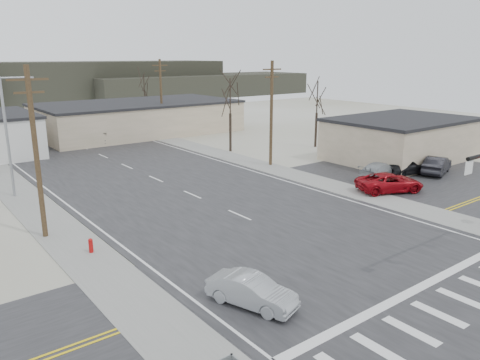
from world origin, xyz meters
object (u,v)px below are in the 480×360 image
at_px(car_parked_dark_b, 437,165).
at_px(fire_hydrant, 91,246).
at_px(car_far_a, 97,136).
at_px(car_parked_silver, 380,170).
at_px(car_parked_dark_a, 405,167).
at_px(car_far_b, 37,125).
at_px(car_parked_red, 390,183).
at_px(sedan_crossing, 252,291).

bearing_deg(car_parked_dark_b, fire_hydrant, 68.16).
height_order(fire_hydrant, car_far_a, car_far_a).
bearing_deg(car_far_a, car_parked_dark_b, 137.16).
height_order(fire_hydrant, car_parked_silver, car_parked_silver).
bearing_deg(car_parked_dark_a, car_far_b, 32.94).
bearing_deg(car_far_b, car_parked_dark_a, -82.46).
relative_size(fire_hydrant, car_parked_dark_a, 0.20).
xyz_separation_m(car_far_b, car_parked_red, (13.39, -50.13, 0.00)).
xyz_separation_m(fire_hydrant, car_parked_dark_b, (31.46, -1.79, 0.38)).
xyz_separation_m(sedan_crossing, car_far_b, (6.19, 57.07, 0.05)).
bearing_deg(car_parked_dark_a, car_parked_silver, 87.25).
distance_m(sedan_crossing, car_far_b, 57.41).
xyz_separation_m(sedan_crossing, car_parked_dark_b, (27.98, 7.88, 0.12)).
bearing_deg(fire_hydrant, car_parked_dark_b, -3.25).
relative_size(fire_hydrant, car_parked_silver, 0.18).
height_order(car_far_b, car_parked_silver, car_far_b).
height_order(sedan_crossing, car_far_a, car_far_a).
bearing_deg(car_far_a, sedan_crossing, 95.51).
xyz_separation_m(fire_hydrant, car_parked_dark_a, (28.66, -0.41, 0.34)).
bearing_deg(car_parked_silver, fire_hydrant, 80.56).
height_order(car_parked_red, car_parked_silver, car_parked_red).
height_order(car_far_a, car_parked_silver, car_far_a).
bearing_deg(car_parked_red, car_parked_silver, -19.13).
distance_m(sedan_crossing, car_parked_red, 20.78).
bearing_deg(fire_hydrant, car_parked_silver, 0.64).
distance_m(fire_hydrant, car_parked_dark_b, 31.51).
bearing_deg(sedan_crossing, car_far_a, 57.93).
distance_m(car_far_b, car_parked_red, 51.89).
bearing_deg(car_far_b, car_parked_silver, -85.16).
relative_size(car_far_b, car_parked_silver, 0.86).
relative_size(car_far_b, car_parked_dark_a, 0.95).
relative_size(car_parked_dark_a, car_parked_silver, 0.90).
bearing_deg(car_far_a, car_far_b, -61.32).
bearing_deg(car_parked_dark_b, car_parked_dark_a, 45.24).
relative_size(sedan_crossing, car_far_a, 0.71).
bearing_deg(car_parked_dark_b, car_parked_silver, 51.07).
height_order(car_far_b, car_parked_dark_a, car_parked_dark_a).
bearing_deg(car_parked_dark_a, fire_hydrant, 100.46).
xyz_separation_m(car_far_a, car_parked_dark_b, (18.84, -33.66, -0.05)).
height_order(car_far_b, car_parked_dark_b, car_parked_dark_b).
height_order(sedan_crossing, car_parked_dark_a, car_parked_dark_a).
bearing_deg(sedan_crossing, car_parked_dark_b, -3.93).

